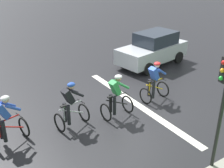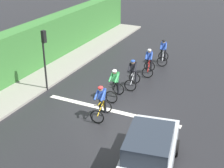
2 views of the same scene
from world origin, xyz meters
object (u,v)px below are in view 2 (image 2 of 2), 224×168
Objects in this scene: cyclist_second at (149,62)px; cyclist_lead at (163,52)px; cyclist_mid at (133,74)px; traffic_light_near_crossing at (45,51)px; cyclist_fourth at (115,85)px; cyclist_trailing at (101,102)px; car_silver at (149,153)px.

cyclist_lead is at bearing 83.86° from cyclist_second.
traffic_light_near_crossing reaches higher than cyclist_mid.
cyclist_lead and cyclist_mid have the same top height.
traffic_light_near_crossing is (-4.51, -6.54, 1.43)m from cyclist_lead.
cyclist_fourth is 2.04m from cyclist_trailing.
car_silver is at bearing -53.21° from cyclist_fourth.
cyclist_trailing is 0.38× the size of car_silver.
cyclist_fourth and cyclist_trailing have the same top height.
cyclist_mid is 1.00× the size of cyclist_fourth.
cyclist_mid is 3.70m from cyclist_trailing.
car_silver reaches higher than cyclist_trailing.
car_silver is 8.49m from traffic_light_near_crossing.
cyclist_lead and cyclist_trailing have the same top height.
cyclist_lead is 0.50× the size of traffic_light_near_crossing.
cyclist_lead is 8.07m from traffic_light_near_crossing.
car_silver is at bearing -75.14° from cyclist_lead.
traffic_light_near_crossing is at bearing -124.59° from cyclist_lead.
traffic_light_near_crossing reaches higher than car_silver.
traffic_light_near_crossing reaches higher than cyclist_second.
car_silver is at bearing -39.49° from cyclist_trailing.
cyclist_lead is 4.23m from cyclist_mid.
car_silver reaches higher than cyclist_fourth.
car_silver is at bearing -70.29° from cyclist_second.
cyclist_mid and cyclist_fourth have the same top height.
cyclist_second is 1.00× the size of cyclist_fourth.
cyclist_mid is at bearing 79.93° from cyclist_fourth.
cyclist_fourth is 4.10m from traffic_light_near_crossing.
car_silver reaches higher than cyclist_second.
cyclist_lead is 10.98m from car_silver.
cyclist_mid is (-0.19, -2.09, 0.00)m from cyclist_second.
cyclist_lead is at bearing 84.29° from cyclist_mid.
cyclist_mid is at bearing -95.71° from cyclist_lead.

